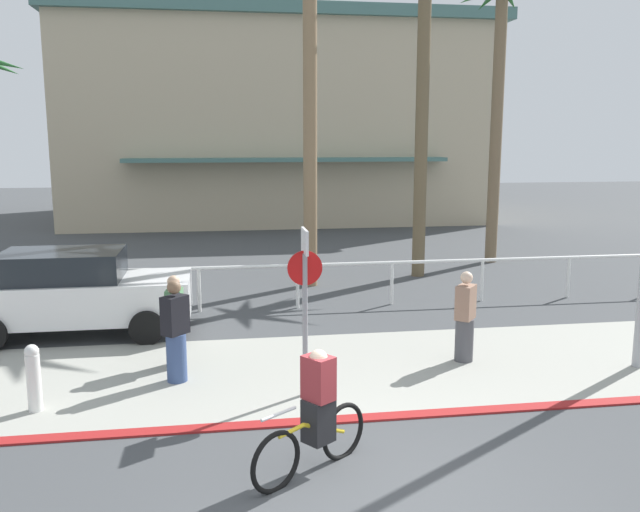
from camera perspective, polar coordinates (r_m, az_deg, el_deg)
name	(u,v)px	position (r m, az deg, el deg)	size (l,w,h in m)	color
ground_plane	(291,293)	(16.89, -2.54, -3.20)	(80.00, 80.00, 0.00)	#424447
sidewalk_strip	(329,370)	(11.37, 0.75, -9.76)	(44.00, 4.00, 0.02)	#9E9E93
curb_paint	(353,419)	(9.54, 2.81, -13.73)	(44.00, 0.24, 0.03)	maroon
building_backdrop	(275,121)	(34.13, -3.89, 11.42)	(19.78, 12.68, 9.40)	#BCAD8E
rail_fence	(297,272)	(15.26, -1.94, -1.42)	(26.85, 0.08, 1.04)	white
stop_sign_bike_lane	(305,288)	(9.85, -1.30, -2.77)	(0.52, 0.56, 2.56)	gray
bollard_2	(34,377)	(10.42, -23.31, -9.52)	(0.20, 0.20, 1.00)	white
palm_tree_3	(310,11)	(17.69, -0.85, 20.24)	(2.98, 2.82, 9.64)	#846B4C
palm_tree_4	(426,14)	(19.14, 9.05, 19.76)	(3.58, 3.35, 9.70)	brown
palm_tree_5	(501,60)	(21.65, 15.26, 15.88)	(3.09, 3.01, 8.51)	#756047
car_white_1	(74,292)	(14.05, -20.30, -2.89)	(4.40, 2.02, 1.69)	white
cyclist_yellow_0	(316,415)	(7.94, -0.38, -13.43)	(1.50, 1.13, 1.50)	black
pedestrian_0	(176,336)	(10.88, -12.24, -6.69)	(0.46, 0.47, 1.67)	#384C7A
pedestrian_1	(175,325)	(11.64, -12.29, -5.80)	(0.35, 0.42, 1.59)	#4C4C51
pedestrian_2	(465,321)	(11.87, 12.30, -5.44)	(0.45, 0.47, 1.61)	#4C4C51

